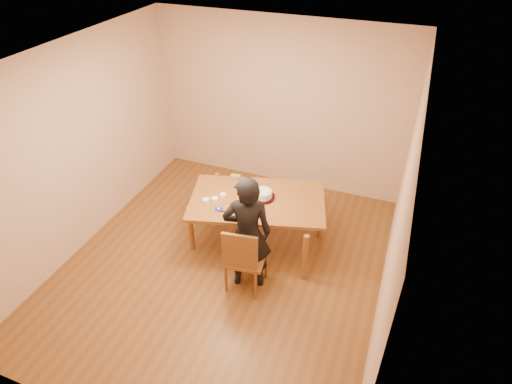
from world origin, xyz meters
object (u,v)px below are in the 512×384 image
(cake_plate, at_px, (263,197))
(person, at_px, (247,234))
(dining_chair, at_px, (246,257))
(cake, at_px, (263,194))
(dining_table, at_px, (257,201))

(cake_plate, height_order, person, person)
(dining_chair, bearing_deg, cake, 88.44)
(dining_table, distance_m, person, 0.75)
(cake, bearing_deg, person, -83.28)
(dining_table, relative_size, person, 1.12)
(dining_table, height_order, cake, cake)
(dining_table, bearing_deg, person, -93.76)
(cake, relative_size, person, 0.15)
(person, bearing_deg, cake_plate, -102.88)
(cake_plate, distance_m, cake, 0.05)
(dining_chair, xyz_separation_m, cake, (-0.09, 0.83, 0.36))
(dining_chair, xyz_separation_m, cake_plate, (-0.09, 0.83, 0.31))
(cake, height_order, person, person)
(dining_chair, relative_size, cake, 1.87)
(person, bearing_deg, dining_table, -97.99)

